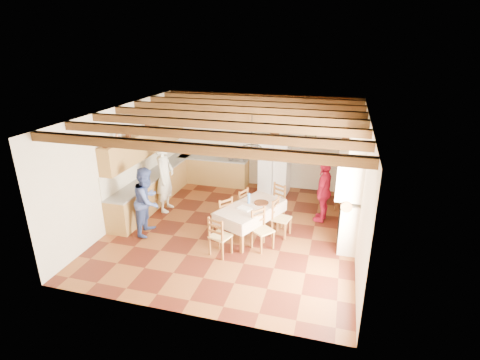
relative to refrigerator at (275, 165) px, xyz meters
name	(u,v)px	position (x,y,z in m)	size (l,w,h in m)	color
floor	(233,229)	(-0.55, -2.73, -0.90)	(6.00, 6.50, 0.02)	#48190F
ceiling	(232,112)	(-0.55, -2.73, 2.12)	(6.00, 6.50, 0.02)	silver
wall_back	(262,141)	(-0.55, 0.53, 0.61)	(6.00, 0.02, 3.00)	beige
wall_front	(176,240)	(-0.55, -5.99, 0.61)	(6.00, 0.02, 3.00)	beige
wall_left	(123,164)	(-3.56, -2.73, 0.61)	(0.02, 6.50, 3.00)	beige
wall_right	(362,187)	(2.46, -2.73, 0.61)	(0.02, 6.50, 3.00)	beige
ceiling_beams	(232,116)	(-0.55, -2.73, 2.02)	(6.00, 6.30, 0.16)	#3A2211
lower_cabinets_left	(156,188)	(-3.25, -1.68, -0.46)	(0.60, 4.30, 0.86)	olive
lower_cabinets_back	(214,171)	(-2.10, 0.22, -0.46)	(2.30, 0.60, 0.86)	olive
countertop_left	(154,174)	(-3.25, -1.68, -0.01)	(0.62, 4.30, 0.04)	slate
countertop_back	(213,158)	(-2.10, 0.22, -0.01)	(2.34, 0.62, 0.04)	slate
backsplash_left	(145,163)	(-3.54, -1.68, 0.31)	(0.03, 4.30, 0.60)	beige
backsplash_back	(216,146)	(-2.10, 0.51, 0.31)	(2.30, 0.03, 0.60)	beige
upper_cabinets	(148,141)	(-3.38, -1.68, 0.96)	(0.35, 4.20, 0.70)	olive
fireplace	(348,186)	(2.17, -2.53, 0.51)	(0.56, 1.60, 2.80)	beige
wall_picture	(311,133)	(1.00, 0.50, 0.96)	(0.34, 0.03, 0.42)	#312314
refrigerator	(275,165)	(0.00, 0.00, 0.00)	(0.89, 0.73, 1.77)	white
hutch	(349,166)	(2.20, -0.31, 0.30)	(0.55, 1.30, 2.37)	#391E0B
dining_table	(251,209)	(-0.05, -2.87, -0.19)	(1.56, 1.99, 0.78)	beige
chandelier	(252,148)	(-0.05, -2.87, 1.36)	(0.47, 0.47, 0.03)	black
chair_left_near	(222,214)	(-0.79, -2.90, -0.41)	(0.42, 0.40, 0.96)	brown
chair_left_far	(238,205)	(-0.55, -2.26, -0.41)	(0.42, 0.40, 0.96)	brown
chair_right_near	(263,230)	(0.37, -3.43, -0.41)	(0.42, 0.40, 0.96)	brown
chair_right_far	(282,218)	(0.68, -2.72, -0.41)	(0.42, 0.40, 0.96)	brown
chair_end_near	(220,235)	(-0.49, -3.93, -0.41)	(0.42, 0.40, 0.96)	brown
chair_end_far	(275,202)	(0.36, -1.83, -0.41)	(0.42, 0.40, 0.96)	brown
person_man	(165,177)	(-2.70, -2.10, 0.11)	(0.72, 0.47, 1.98)	silver
person_woman_blue	(147,201)	(-2.53, -3.43, -0.03)	(0.83, 0.65, 1.72)	#384A8B
person_woman_red	(324,191)	(1.60, -1.58, -0.05)	(0.98, 0.41, 1.67)	#B91337
microwave	(237,155)	(-1.30, 0.22, 0.15)	(0.51, 0.34, 0.28)	silver
fridge_vase	(275,133)	(-0.03, 0.00, 1.03)	(0.29, 0.29, 0.30)	#391E0B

